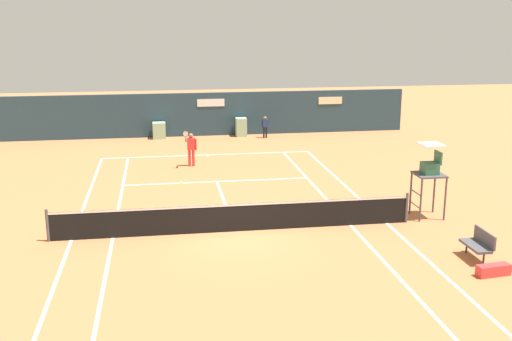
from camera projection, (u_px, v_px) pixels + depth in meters
The scene contains 9 objects.
ground_plane at pixel (233, 226), 21.19m from camera, with size 80.00×80.00×0.01m.
tennis_net at pixel (235, 217), 20.51m from camera, with size 12.10×0.10×1.07m.
sponsor_back_wall at pixel (200, 115), 36.58m from camera, with size 25.00×1.02×2.56m.
umpire_chair at pixel (430, 170), 21.72m from camera, with size 1.00×1.00×2.66m.
player_bench at pixel (479, 243), 18.18m from camera, with size 0.54×1.17×0.88m.
equipment_bag at pixel (496, 270), 17.14m from camera, with size 1.11×0.41×0.32m.
player_on_baseline at pixel (191, 147), 29.26m from camera, with size 0.68×0.66×1.83m.
ball_kid_left_post at pixel (265, 126), 36.02m from camera, with size 0.43×0.18×1.28m.
tennis_ball_mid_court at pixel (181, 182), 26.51m from camera, with size 0.07×0.07×0.07m, color #CCE033.
Camera 1 is at (-2.34, -19.38, 7.05)m, focal length 43.39 mm.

